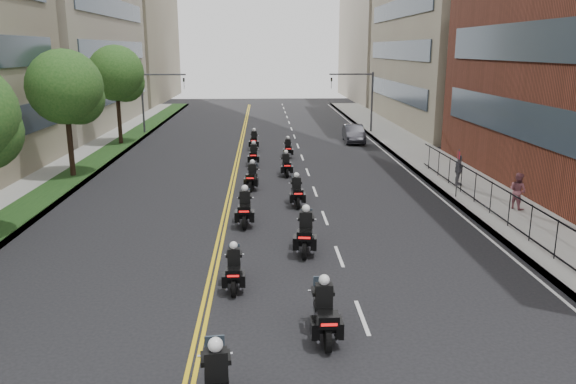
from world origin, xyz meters
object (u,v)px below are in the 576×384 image
at_px(motorcycle_3, 306,234).
at_px(motorcycle_7, 286,166).
at_px(motorcycle_9, 288,149).
at_px(parked_sedan, 354,134).
at_px(pedestrian_b, 518,191).
at_px(motorcycle_8, 254,155).
at_px(motorcycle_1, 324,314).
at_px(motorcycle_4, 245,209).
at_px(pedestrian_c, 459,170).
at_px(motorcycle_10, 254,141).
at_px(motorcycle_6, 252,177).
at_px(motorcycle_2, 234,270).
at_px(motorcycle_5, 297,193).

xyz_separation_m(motorcycle_3, motorcycle_7, (-0.17, 13.58, -0.11)).
height_order(motorcycle_9, parked_sedan, motorcycle_9).
bearing_deg(parked_sedan, pedestrian_b, -75.53).
bearing_deg(motorcycle_8, motorcycle_1, -83.14).
bearing_deg(motorcycle_4, motorcycle_7, 77.83).
bearing_deg(pedestrian_c, motorcycle_3, 137.79).
distance_m(motorcycle_8, parked_sedan, 12.30).
height_order(motorcycle_10, pedestrian_b, pedestrian_b).
distance_m(motorcycle_6, pedestrian_b, 13.81).
distance_m(motorcycle_2, motorcycle_5, 10.32).
relative_size(motorcycle_3, motorcycle_4, 1.04).
relative_size(motorcycle_1, motorcycle_6, 1.08).
xyz_separation_m(motorcycle_4, motorcycle_7, (2.26, 9.96, -0.08)).
bearing_deg(motorcycle_6, motorcycle_1, -75.90).
bearing_deg(motorcycle_4, motorcycle_1, -76.06).
relative_size(motorcycle_4, motorcycle_9, 1.17).
bearing_deg(motorcycle_2, motorcycle_1, -53.61).
xyz_separation_m(motorcycle_7, motorcycle_10, (-2.10, 9.48, 0.03)).
bearing_deg(motorcycle_7, motorcycle_10, 100.01).
height_order(motorcycle_1, motorcycle_10, motorcycle_1).
distance_m(motorcycle_7, motorcycle_10, 9.71).
distance_m(motorcycle_7, pedestrian_c, 10.24).
height_order(motorcycle_5, motorcycle_10, motorcycle_5).
relative_size(motorcycle_3, motorcycle_10, 1.12).
relative_size(motorcycle_1, parked_sedan, 0.54).
relative_size(motorcycle_7, motorcycle_8, 0.97).
bearing_deg(motorcycle_1, motorcycle_8, 94.47).
bearing_deg(motorcycle_3, pedestrian_c, 53.79).
bearing_deg(motorcycle_5, motorcycle_1, -91.69).
bearing_deg(motorcycle_8, pedestrian_c, -29.30).
bearing_deg(motorcycle_9, motorcycle_8, -131.90).
bearing_deg(motorcycle_8, motorcycle_9, 49.20).
bearing_deg(motorcycle_1, motorcycle_6, 96.57).
bearing_deg(motorcycle_5, motorcycle_2, -106.35).
height_order(motorcycle_3, motorcycle_5, motorcycle_3).
distance_m(motorcycle_8, pedestrian_c, 13.56).
relative_size(motorcycle_5, motorcycle_9, 1.08).
height_order(motorcycle_6, motorcycle_10, motorcycle_10).
distance_m(parked_sedan, pedestrian_b, 21.49).
xyz_separation_m(motorcycle_1, motorcycle_3, (0.00, 6.64, 0.04)).
height_order(parked_sedan, pedestrian_b, pedestrian_b).
bearing_deg(motorcycle_9, parked_sedan, 48.24).
xyz_separation_m(motorcycle_9, pedestrian_b, (10.37, -14.57, 0.43)).
distance_m(motorcycle_9, motorcycle_10, 4.22).
bearing_deg(motorcycle_3, motorcycle_10, 102.65).
xyz_separation_m(motorcycle_2, parked_sedan, (8.64, 29.34, 0.11)).
relative_size(motorcycle_2, motorcycle_8, 0.96).
xyz_separation_m(motorcycle_1, motorcycle_9, (0.22, 26.29, -0.09)).
bearing_deg(motorcycle_5, pedestrian_c, 18.07).
bearing_deg(pedestrian_b, motorcycle_9, 8.76).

